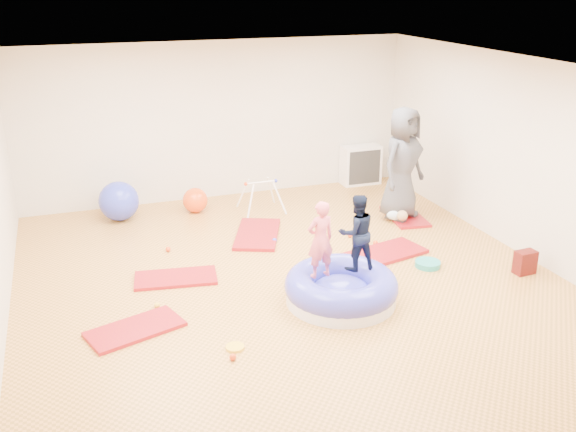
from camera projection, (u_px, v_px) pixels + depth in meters
name	position (u px, v px, depth m)	size (l,w,h in m)	color
room	(296.00, 186.00, 7.88)	(7.01, 8.01, 2.81)	gold
gym_mat_front_left	(135.00, 329.00, 7.35)	(1.07, 0.53, 0.04)	#A8240D
gym_mat_mid_left	(176.00, 278.00, 8.60)	(1.08, 0.54, 0.05)	#A8240D
gym_mat_center_back	(257.00, 234.00, 10.05)	(1.27, 0.63, 0.05)	#A8240D
gym_mat_right	(385.00, 253.00, 9.36)	(1.20, 0.60, 0.05)	#A8240D
gym_mat_rear_right	(405.00, 216.00, 10.80)	(1.06, 0.53, 0.04)	#A8240D
inflatable_cushion	(341.00, 289.00, 7.97)	(1.42, 1.42, 0.45)	white
child_pink	(320.00, 236.00, 7.69)	(0.36, 0.23, 0.98)	#F05F6C
child_navy	(357.00, 229.00, 7.90)	(0.48, 0.37, 0.98)	black
adult_caregiver	(402.00, 163.00, 10.42)	(0.90, 0.59, 1.84)	#46464B
infant	(398.00, 214.00, 10.52)	(0.37, 0.37, 0.22)	#CFEFFF
ball_pit_balls	(280.00, 266.00, 8.91)	(3.49, 3.16, 0.08)	blue
exercise_ball_blue	(119.00, 201.00, 10.60)	(0.66, 0.66, 0.66)	blue
exercise_ball_orange	(195.00, 200.00, 10.99)	(0.43, 0.43, 0.43)	#FF4C15
infant_play_gym	(261.00, 192.00, 10.93)	(0.72, 0.68, 0.55)	white
cube_shelf	(361.00, 165.00, 12.45)	(0.75, 0.37, 0.75)	white
balance_disc	(428.00, 264.00, 8.97)	(0.36, 0.36, 0.08)	teal
backpack	(525.00, 262.00, 8.73)	(0.28, 0.17, 0.33)	maroon
yellow_toy	(235.00, 347.00, 7.01)	(0.21, 0.21, 0.03)	yellow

